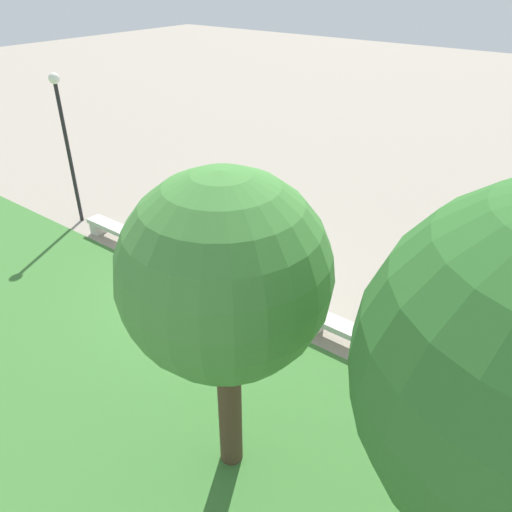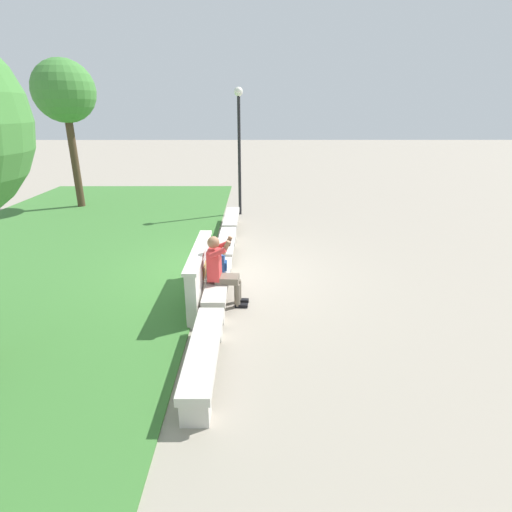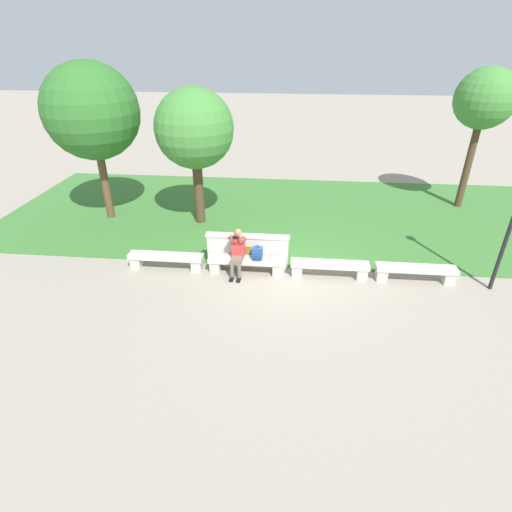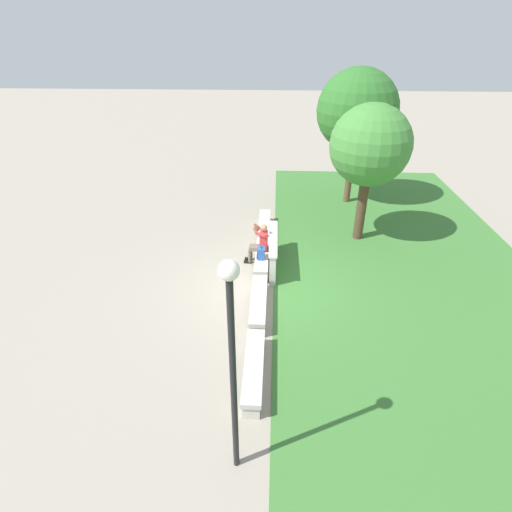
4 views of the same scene
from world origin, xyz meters
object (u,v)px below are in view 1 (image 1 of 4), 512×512
person_photographer (269,279)px  bench_near (258,294)px  backpack (246,276)px  bench_mid (181,260)px  bench_far (118,232)px  lamp_post (64,130)px  bench_main (354,336)px  tree_left_background (225,276)px

person_photographer → bench_near: bearing=18.5°
backpack → person_photographer: bearing=-173.7°
bench_mid → backpack: 2.02m
bench_far → bench_mid: bearing=180.0°
bench_near → bench_mid: same height
bench_near → lamp_post: size_ratio=0.52×
bench_near → bench_mid: bearing=0.0°
bench_main → tree_left_background: size_ratio=0.47×
bench_main → person_photographer: person_photographer is taller
person_photographer → backpack: 0.56m
bench_near → tree_left_background: bearing=121.8°
bench_near → tree_left_background: (-2.04, 3.30, 2.94)m
bench_near → lamp_post: lamp_post is taller
bench_mid → backpack: backpack is taller
person_photographer → lamp_post: lamp_post is taller
bench_mid → backpack: (-1.99, -0.02, 0.32)m
bench_main → bench_near: (2.31, 0.00, 0.00)m
lamp_post → bench_near: bearing=178.3°
bench_near → person_photographer: 0.50m
bench_main → bench_far: size_ratio=1.00×
bench_near → backpack: backpack is taller
person_photographer → bench_far: bearing=0.9°
backpack → lamp_post: bearing=-1.6°
lamp_post → person_photographer: bearing=179.0°
bench_mid → tree_left_background: bearing=142.8°
bench_mid → tree_left_background: 6.19m
bench_mid → bench_far: size_ratio=1.00×
person_photographer → tree_left_background: 4.57m
bench_main → lamp_post: size_ratio=0.52×
backpack → bench_mid: bearing=0.5°
person_photographer → backpack: bearing=6.3°
bench_mid → person_photographer: 2.57m
bench_far → lamp_post: lamp_post is taller
bench_main → bench_near: same height
bench_main → bench_far: 6.92m
bench_main → person_photographer: 2.12m
bench_far → tree_left_background: bearing=153.6°
bench_far → lamp_post: size_ratio=0.52×
bench_mid → tree_left_background: tree_left_background is taller
bench_far → backpack: backpack is taller
person_photographer → tree_left_background: tree_left_background is taller
bench_main → bench_far: same height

